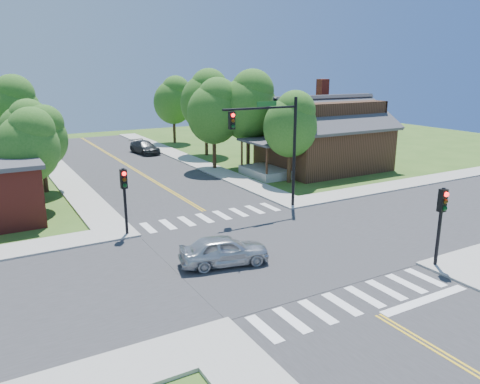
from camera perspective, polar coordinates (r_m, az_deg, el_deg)
ground at (r=23.97m, az=3.43°, el=-7.08°), size 100.00×100.00×0.00m
road_ns at (r=23.96m, az=3.43°, el=-7.03°), size 10.00×90.00×0.04m
road_ew at (r=23.96m, az=3.43°, el=-7.02°), size 90.00×10.00×0.04m
intersection_patch at (r=23.97m, az=3.43°, el=-7.08°), size 10.20×10.20×0.06m
sidewalk_ne at (r=45.25m, az=9.31°, el=3.39°), size 40.00×40.00×0.14m
crosswalk_north at (r=29.02m, az=-3.27°, el=-3.01°), size 8.85×2.00×0.01m
crosswalk_south at (r=19.55m, az=13.65°, el=-12.70°), size 8.85×2.00×0.01m
centerline at (r=23.95m, az=3.43°, el=-6.98°), size 0.30×90.00×0.01m
stop_bar at (r=20.44m, az=21.64°, el=-12.24°), size 4.60×0.45×0.09m
signal_mast_ne at (r=29.34m, az=4.03°, el=6.82°), size 5.30×0.42×7.20m
signal_pole_se at (r=22.92m, az=23.35°, el=-2.31°), size 0.34×0.42×3.80m
signal_pole_nw at (r=25.81m, az=-13.91°, el=0.33°), size 0.34×0.42×3.80m
house_ne at (r=43.07m, az=10.08°, el=7.17°), size 13.05×8.80×7.11m
tree_e_a at (r=37.17m, az=6.31°, el=8.39°), size 4.30×4.09×7.32m
tree_e_b at (r=42.41m, az=1.16°, el=10.69°), size 5.24×4.98×8.91m
tree_e_c at (r=49.17m, az=-4.09°, el=11.26°), size 5.26×5.00×8.94m
tree_e_d at (r=57.95m, az=-8.05°, el=11.15°), size 4.75×4.52×8.08m
tree_w_a at (r=32.33m, az=-24.35°, el=5.41°), size 3.92×3.72×6.66m
tree_w_b at (r=39.35m, az=-24.60°, el=6.94°), size 3.97×3.77×6.74m
tree_w_c at (r=46.74m, az=-26.03°, el=9.23°), size 4.97×4.72×8.45m
tree_w_d at (r=55.96m, az=-26.83°, el=8.15°), size 3.51×3.33×5.96m
tree_house at (r=41.96m, az=-3.09°, el=9.99°), size 4.83×4.59×8.21m
tree_bldg at (r=36.93m, az=-23.02°, el=6.36°), size 3.79×3.60×6.45m
car_silver at (r=21.95m, az=-1.94°, el=-7.19°), size 3.45×4.89×1.42m
car_dgrey at (r=51.36m, az=-11.54°, el=5.33°), size 3.00×5.08×1.34m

